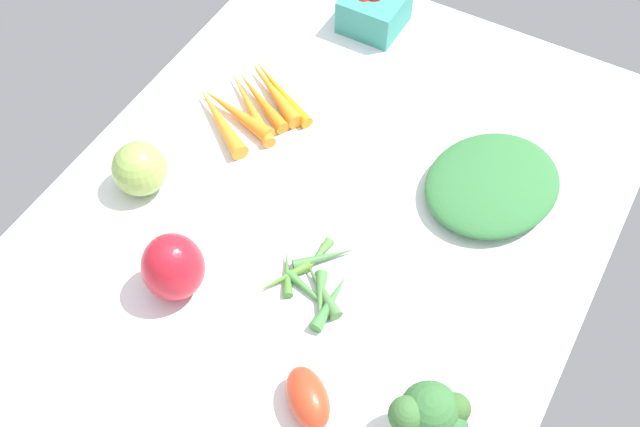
{
  "coord_description": "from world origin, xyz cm",
  "views": [
    {
      "loc": [
        -57.66,
        -32.55,
        94.97
      ],
      "look_at": [
        0.0,
        0.0,
        4.0
      ],
      "focal_mm": 44.83,
      "sensor_mm": 36.0,
      "label": 1
    }
  ],
  "objects_px": {
    "roma_tomato": "(308,398)",
    "broccoli_head": "(429,416)",
    "berry_basket": "(374,8)",
    "bell_pepper_red": "(173,267)",
    "carrot_bunch": "(250,104)",
    "heirloom_tomato_green": "(140,169)",
    "leafy_greens_clump": "(492,184)",
    "okra_pile": "(316,283)"
  },
  "relations": [
    {
      "from": "roma_tomato",
      "to": "broccoli_head",
      "type": "bearing_deg",
      "value": -125.99
    },
    {
      "from": "broccoli_head",
      "to": "berry_basket",
      "type": "relative_size",
      "value": 1.04
    },
    {
      "from": "bell_pepper_red",
      "to": "berry_basket",
      "type": "relative_size",
      "value": 1.01
    },
    {
      "from": "broccoli_head",
      "to": "carrot_bunch",
      "type": "xyz_separation_m",
      "value": [
        0.35,
        0.47,
        -0.05
      ]
    },
    {
      "from": "bell_pepper_red",
      "to": "roma_tomato",
      "type": "bearing_deg",
      "value": -104.35
    },
    {
      "from": "bell_pepper_red",
      "to": "heirloom_tomato_green",
      "type": "xyz_separation_m",
      "value": [
        0.12,
        0.14,
        -0.01
      ]
    },
    {
      "from": "heirloom_tomato_green",
      "to": "roma_tomato",
      "type": "bearing_deg",
      "value": -114.97
    },
    {
      "from": "leafy_greens_clump",
      "to": "carrot_bunch",
      "type": "height_order",
      "value": "leafy_greens_clump"
    },
    {
      "from": "broccoli_head",
      "to": "bell_pepper_red",
      "type": "bearing_deg",
      "value": 85.88
    },
    {
      "from": "leafy_greens_clump",
      "to": "bell_pepper_red",
      "type": "bearing_deg",
      "value": 139.48
    },
    {
      "from": "roma_tomato",
      "to": "carrot_bunch",
      "type": "relative_size",
      "value": 0.4
    },
    {
      "from": "broccoli_head",
      "to": "heirloom_tomato_green",
      "type": "height_order",
      "value": "broccoli_head"
    },
    {
      "from": "roma_tomato",
      "to": "heirloom_tomato_green",
      "type": "bearing_deg",
      "value": 15.52
    },
    {
      "from": "roma_tomato",
      "to": "carrot_bunch",
      "type": "bearing_deg",
      "value": -9.18
    },
    {
      "from": "leafy_greens_clump",
      "to": "broccoli_head",
      "type": "xyz_separation_m",
      "value": [
        -0.38,
        -0.07,
        0.05
      ]
    },
    {
      "from": "okra_pile",
      "to": "berry_basket",
      "type": "bearing_deg",
      "value": 18.89
    },
    {
      "from": "roma_tomato",
      "to": "carrot_bunch",
      "type": "distance_m",
      "value": 0.51
    },
    {
      "from": "bell_pepper_red",
      "to": "berry_basket",
      "type": "bearing_deg",
      "value": 1.28
    },
    {
      "from": "carrot_bunch",
      "to": "okra_pile",
      "type": "bearing_deg",
      "value": -132.85
    },
    {
      "from": "heirloom_tomato_green",
      "to": "leafy_greens_clump",
      "type": "bearing_deg",
      "value": -61.95
    },
    {
      "from": "leafy_greens_clump",
      "to": "berry_basket",
      "type": "distance_m",
      "value": 0.4
    },
    {
      "from": "roma_tomato",
      "to": "bell_pepper_red",
      "type": "bearing_deg",
      "value": 26.14
    },
    {
      "from": "leafy_greens_clump",
      "to": "roma_tomato",
      "type": "bearing_deg",
      "value": 170.74
    },
    {
      "from": "broccoli_head",
      "to": "carrot_bunch",
      "type": "relative_size",
      "value": 0.5
    },
    {
      "from": "bell_pepper_red",
      "to": "berry_basket",
      "type": "distance_m",
      "value": 0.6
    },
    {
      "from": "berry_basket",
      "to": "carrot_bunch",
      "type": "xyz_separation_m",
      "value": [
        -0.27,
        0.08,
        -0.02
      ]
    },
    {
      "from": "okra_pile",
      "to": "heirloom_tomato_green",
      "type": "bearing_deg",
      "value": 85.37
    },
    {
      "from": "bell_pepper_red",
      "to": "heirloom_tomato_green",
      "type": "bearing_deg",
      "value": 51.02
    },
    {
      "from": "bell_pepper_red",
      "to": "broccoli_head",
      "type": "distance_m",
      "value": 0.38
    },
    {
      "from": "leafy_greens_clump",
      "to": "heirloom_tomato_green",
      "type": "relative_size",
      "value": 2.63
    },
    {
      "from": "heirloom_tomato_green",
      "to": "berry_basket",
      "type": "xyz_separation_m",
      "value": [
        0.48,
        -0.13,
        -0.0
      ]
    },
    {
      "from": "bell_pepper_red",
      "to": "heirloom_tomato_green",
      "type": "height_order",
      "value": "bell_pepper_red"
    },
    {
      "from": "broccoli_head",
      "to": "carrot_bunch",
      "type": "height_order",
      "value": "broccoli_head"
    },
    {
      "from": "bell_pepper_red",
      "to": "broccoli_head",
      "type": "height_order",
      "value": "broccoli_head"
    },
    {
      "from": "leafy_greens_clump",
      "to": "okra_pile",
      "type": "relative_size",
      "value": 1.47
    },
    {
      "from": "leafy_greens_clump",
      "to": "okra_pile",
      "type": "height_order",
      "value": "leafy_greens_clump"
    },
    {
      "from": "okra_pile",
      "to": "carrot_bunch",
      "type": "bearing_deg",
      "value": 47.15
    },
    {
      "from": "leafy_greens_clump",
      "to": "broccoli_head",
      "type": "height_order",
      "value": "broccoli_head"
    },
    {
      "from": "leafy_greens_clump",
      "to": "carrot_bunch",
      "type": "distance_m",
      "value": 0.4
    },
    {
      "from": "carrot_bunch",
      "to": "roma_tomato",
      "type": "bearing_deg",
      "value": -139.67
    },
    {
      "from": "broccoli_head",
      "to": "leafy_greens_clump",
      "type": "bearing_deg",
      "value": 10.54
    },
    {
      "from": "bell_pepper_red",
      "to": "heirloom_tomato_green",
      "type": "relative_size",
      "value": 1.25
    }
  ]
}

